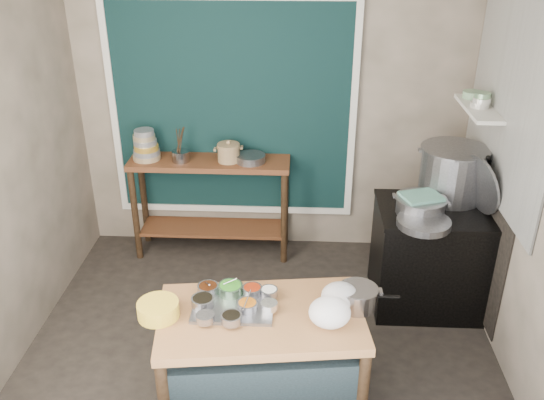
# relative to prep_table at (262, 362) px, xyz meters

# --- Properties ---
(floor) EXTENTS (3.50, 3.00, 0.02)m
(floor) POSITION_rel_prep_table_xyz_m (-0.05, 0.66, -0.39)
(floor) COLOR #2B2621
(floor) RESTS_ON ground
(back_wall) EXTENTS (3.50, 0.02, 2.80)m
(back_wall) POSITION_rel_prep_table_xyz_m (-0.05, 2.17, 1.02)
(back_wall) COLOR gray
(back_wall) RESTS_ON floor
(left_wall) EXTENTS (0.02, 3.00, 2.80)m
(left_wall) POSITION_rel_prep_table_xyz_m (-1.81, 0.66, 1.02)
(left_wall) COLOR gray
(left_wall) RESTS_ON floor
(right_wall) EXTENTS (0.02, 3.00, 2.80)m
(right_wall) POSITION_rel_prep_table_xyz_m (1.71, 0.66, 1.02)
(right_wall) COLOR gray
(right_wall) RESTS_ON floor
(curtain_panel) EXTENTS (2.10, 0.02, 1.90)m
(curtain_panel) POSITION_rel_prep_table_xyz_m (-0.40, 2.13, 0.98)
(curtain_panel) COLOR black
(curtain_panel) RESTS_ON back_wall
(curtain_frame) EXTENTS (2.22, 0.03, 2.02)m
(curtain_frame) POSITION_rel_prep_table_xyz_m (-0.40, 2.12, 0.98)
(curtain_frame) COLOR beige
(curtain_frame) RESTS_ON back_wall
(tile_panel) EXTENTS (0.02, 1.70, 1.70)m
(tile_panel) POSITION_rel_prep_table_xyz_m (1.69, 1.21, 1.48)
(tile_panel) COLOR #B2B2AA
(tile_panel) RESTS_ON right_wall
(soot_patch) EXTENTS (0.01, 1.30, 1.30)m
(soot_patch) POSITION_rel_prep_table_xyz_m (1.69, 1.31, 0.32)
(soot_patch) COLOR black
(soot_patch) RESTS_ON right_wall
(wall_shelf) EXTENTS (0.22, 0.70, 0.03)m
(wall_shelf) POSITION_rel_prep_table_xyz_m (1.58, 1.51, 1.23)
(wall_shelf) COLOR beige
(wall_shelf) RESTS_ON right_wall
(prep_table) EXTENTS (1.33, 0.87, 0.75)m
(prep_table) POSITION_rel_prep_table_xyz_m (0.00, 0.00, 0.00)
(prep_table) COLOR #9A6138
(prep_table) RESTS_ON floor
(back_counter) EXTENTS (1.45, 0.40, 0.95)m
(back_counter) POSITION_rel_prep_table_xyz_m (-0.60, 1.94, 0.10)
(back_counter) COLOR brown
(back_counter) RESTS_ON floor
(stove_block) EXTENTS (0.90, 0.68, 0.85)m
(stove_block) POSITION_rel_prep_table_xyz_m (1.30, 1.21, 0.05)
(stove_block) COLOR black
(stove_block) RESTS_ON floor
(stove_top) EXTENTS (0.92, 0.69, 0.03)m
(stove_top) POSITION_rel_prep_table_xyz_m (1.30, 1.21, 0.49)
(stove_top) COLOR black
(stove_top) RESTS_ON stove_block
(condiment_tray) EXTENTS (0.50, 0.36, 0.02)m
(condiment_tray) POSITION_rel_prep_table_xyz_m (-0.18, 0.06, 0.39)
(condiment_tray) COLOR gray
(condiment_tray) RESTS_ON prep_table
(condiment_bowls) EXTENTS (0.53, 0.43, 0.06)m
(condiment_bowls) POSITION_rel_prep_table_xyz_m (-0.19, 0.08, 0.42)
(condiment_bowls) COLOR gray
(condiment_bowls) RESTS_ON condiment_tray
(yellow_basin) EXTENTS (0.33, 0.33, 0.10)m
(yellow_basin) POSITION_rel_prep_table_xyz_m (-0.62, -0.05, 0.42)
(yellow_basin) COLOR gold
(yellow_basin) RESTS_ON prep_table
(saucepan) EXTENTS (0.25, 0.25, 0.14)m
(saucepan) POSITION_rel_prep_table_xyz_m (0.59, 0.11, 0.44)
(saucepan) COLOR gray
(saucepan) RESTS_ON prep_table
(plastic_bag_a) EXTENTS (0.30, 0.28, 0.19)m
(plastic_bag_a) POSITION_rel_prep_table_xyz_m (0.41, -0.08, 0.47)
(plastic_bag_a) COLOR white
(plastic_bag_a) RESTS_ON prep_table
(plastic_bag_b) EXTENTS (0.29, 0.28, 0.17)m
(plastic_bag_b) POSITION_rel_prep_table_xyz_m (0.48, 0.09, 0.46)
(plastic_bag_b) COLOR white
(plastic_bag_b) RESTS_ON prep_table
(bowl_stack) EXTENTS (0.25, 0.25, 0.28)m
(bowl_stack) POSITION_rel_prep_table_xyz_m (-1.17, 1.93, 0.70)
(bowl_stack) COLOR tan
(bowl_stack) RESTS_ON back_counter
(utensil_cup) EXTENTS (0.20, 0.20, 0.10)m
(utensil_cup) POSITION_rel_prep_table_xyz_m (-0.85, 1.90, 0.62)
(utensil_cup) COLOR gray
(utensil_cup) RESTS_ON back_counter
(ceramic_crock) EXTENTS (0.26, 0.26, 0.14)m
(ceramic_crock) POSITION_rel_prep_table_xyz_m (-0.42, 1.92, 0.65)
(ceramic_crock) COLOR olive
(ceramic_crock) RESTS_ON back_counter
(wide_bowl) EXTENTS (0.30, 0.30, 0.07)m
(wide_bowl) POSITION_rel_prep_table_xyz_m (-0.22, 1.92, 0.61)
(wide_bowl) COLOR gray
(wide_bowl) RESTS_ON back_counter
(stock_pot) EXTENTS (0.71, 0.71, 0.43)m
(stock_pot) POSITION_rel_prep_table_xyz_m (1.43, 1.43, 0.72)
(stock_pot) COLOR gray
(stock_pot) RESTS_ON stove_top
(pot_lid) EXTENTS (0.25, 0.48, 0.46)m
(pot_lid) POSITION_rel_prep_table_xyz_m (1.58, 1.18, 0.73)
(pot_lid) COLOR gray
(pot_lid) RESTS_ON stove_top
(steamer) EXTENTS (0.50, 0.50, 0.13)m
(steamer) POSITION_rel_prep_table_xyz_m (1.14, 1.14, 0.57)
(steamer) COLOR gray
(steamer) RESTS_ON stove_top
(green_cloth) EXTENTS (0.35, 0.30, 0.02)m
(green_cloth) POSITION_rel_prep_table_xyz_m (1.14, 1.14, 0.65)
(green_cloth) COLOR slate
(green_cloth) RESTS_ON steamer
(shallow_pan) EXTENTS (0.48, 0.48, 0.05)m
(shallow_pan) POSITION_rel_prep_table_xyz_m (1.13, 0.93, 0.53)
(shallow_pan) COLOR gray
(shallow_pan) RESTS_ON stove_top
(shelf_bowl_stack) EXTENTS (0.14, 0.14, 0.11)m
(shelf_bowl_stack) POSITION_rel_prep_table_xyz_m (1.58, 1.49, 1.29)
(shelf_bowl_stack) COLOR silver
(shelf_bowl_stack) RESTS_ON wall_shelf
(shelf_bowl_green) EXTENTS (0.18, 0.18, 0.05)m
(shelf_bowl_green) POSITION_rel_prep_table_xyz_m (1.58, 1.74, 1.27)
(shelf_bowl_green) COLOR gray
(shelf_bowl_green) RESTS_ON wall_shelf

